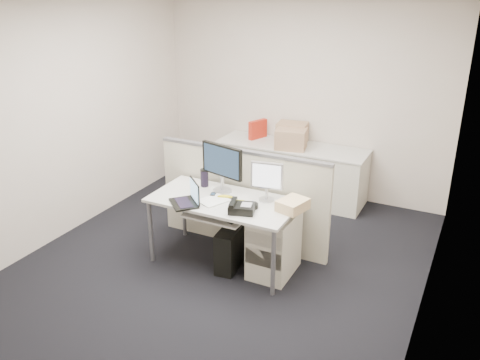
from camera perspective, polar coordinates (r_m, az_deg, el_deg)
The scene contains 28 objects.
floor at distance 5.52m, azimuth -1.77°, elevation -9.16°, with size 4.00×4.50×0.01m, color black.
wall_back at distance 6.95m, azimuth 7.01°, elevation 9.38°, with size 4.00×0.02×2.70m, color beige.
wall_front at distance 3.32m, azimuth -20.90°, elevation -6.60°, with size 4.00×0.02×2.70m, color beige.
wall_left at distance 6.14m, azimuth -18.74°, elevation 6.66°, with size 0.02×4.50×2.70m, color beige.
wall_right at distance 4.42m, azimuth 21.50°, elevation 0.51°, with size 0.02×4.50×2.70m, color beige.
desk at distance 5.21m, azimuth -1.86°, elevation -2.85°, with size 1.50×0.75×0.73m.
keyboard_tray at distance 5.09m, azimuth -2.82°, elevation -4.07°, with size 0.62×0.32×0.02m, color beige.
drawer_pedestal at distance 5.19m, azimuth 3.84°, elevation -7.19°, with size 0.40×0.55×0.65m, color silver.
cubicle_partition at distance 5.62m, azimuth 0.31°, elevation -2.20°, with size 2.00×0.06×1.10m, color #B4B198.
back_counter at distance 6.95m, azimuth 5.73°, elevation 0.89°, with size 2.00×0.60×0.72m, color silver.
monitor_main at distance 5.28m, azimuth -2.02°, elevation 1.30°, with size 0.52×0.20×0.52m, color black.
monitor_small at distance 5.09m, azimuth 3.03°, elevation -0.22°, with size 0.33×0.16×0.40m, color #B7B7BC.
laptop at distance 5.06m, azimuth -6.39°, elevation -1.51°, with size 0.31×0.24×0.24m, color black.
trackball at distance 4.99m, azimuth 1.40°, elevation -2.91°, with size 0.12×0.12×0.04m, color black.
desk_phone at distance 4.89m, azimuth 0.22°, elevation -3.21°, with size 0.24×0.20×0.08m, color black.
paper_stack at distance 5.15m, azimuth -3.00°, elevation -2.31°, with size 0.22×0.29×0.01m, color silver.
sticky_pad at distance 5.10m, azimuth -0.09°, elevation -2.50°, with size 0.09×0.09×0.01m, color gold.
travel_mug at distance 5.48m, azimuth -4.01°, elevation 0.19°, with size 0.09×0.09×0.18m, color black.
banana at distance 5.20m, azimuth -1.68°, elevation -1.87°, with size 0.17×0.04×0.04m, color gold.
cellphone at distance 5.29m, azimuth -3.04°, elevation -1.63°, with size 0.05×0.10×0.01m, color black.
manila_folders at distance 4.96m, azimuth 5.93°, elevation -2.80°, with size 0.23×0.29×0.11m, color beige.
keyboard at distance 5.09m, azimuth -2.11°, elevation -3.77°, with size 0.46×0.16×0.03m, color black.
pc_tower_desk at distance 5.33m, azimuth -1.04°, elevation -7.58°, with size 0.19×0.48×0.45m, color black.
pc_tower_spare_dark at distance 7.66m, azimuth -4.24°, elevation 1.96°, with size 0.20×0.50×0.47m, color black.
pc_tower_spare_silver at distance 7.60m, azimuth -3.20°, elevation 1.72°, with size 0.19×0.47×0.44m, color #B7B7BC.
cardboard_box_left at distance 6.91m, azimuth 5.87°, elevation 5.20°, with size 0.39×0.29×0.29m, color tan.
cardboard_box_right at distance 6.67m, azimuth 5.75°, elevation 4.52°, with size 0.39×0.30×0.28m, color tan.
red_binder at distance 7.08m, azimuth 2.01°, elevation 5.63°, with size 0.07×0.29×0.27m, color #B42514.
Camera 1 is at (2.26, -4.15, 2.86)m, focal length 38.00 mm.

